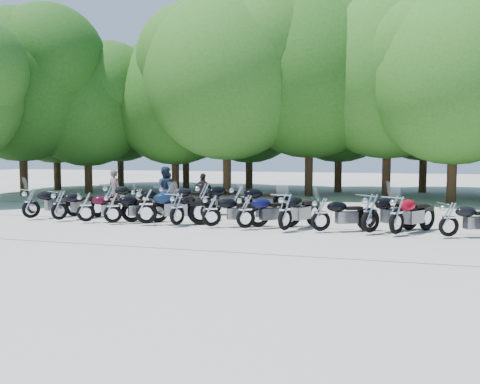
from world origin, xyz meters
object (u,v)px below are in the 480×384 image
(motorcycle_11, at_px, (397,214))
(rider_2, at_px, (203,193))
(motorcycle_3, at_px, (113,207))
(rider_0, at_px, (115,190))
(motorcycle_4, at_px, (146,205))
(motorcycle_6, at_px, (211,209))
(motorcycle_14, at_px, (110,197))
(rider_1, at_px, (165,190))
(motorcycle_16, at_px, (167,198))
(motorcycle_7, at_px, (246,210))
(motorcycle_12, at_px, (449,218))
(motorcycle_8, at_px, (285,210))
(motorcycle_10, at_px, (371,212))
(motorcycle_17, at_px, (203,198))
(motorcycle_2, at_px, (86,206))
(motorcycle_18, at_px, (238,199))
(motorcycle_0, at_px, (31,202))
(motorcycle_9, at_px, (321,213))
(motorcycle_5, at_px, (177,208))
(rider_3, at_px, (168,191))
(motorcycle_15, at_px, (138,200))
(motorcycle_1, at_px, (59,204))

(motorcycle_11, distance_m, rider_2, 8.22)
(motorcycle_3, distance_m, rider_0, 4.06)
(motorcycle_4, height_order, motorcycle_6, motorcycle_4)
(motorcycle_14, bearing_deg, rider_1, -133.17)
(motorcycle_16, bearing_deg, motorcycle_11, -130.34)
(motorcycle_7, height_order, motorcycle_12, motorcycle_7)
(motorcycle_8, height_order, motorcycle_10, motorcycle_10)
(motorcycle_17, relative_size, rider_0, 1.47)
(motorcycle_2, xyz_separation_m, motorcycle_18, (4.51, 2.94, 0.08))
(motorcycle_0, distance_m, motorcycle_9, 10.31)
(motorcycle_5, xyz_separation_m, motorcycle_10, (6.07, 0.11, 0.06))
(motorcycle_18, relative_size, rider_2, 1.52)
(motorcycle_18, bearing_deg, rider_2, 37.81)
(motorcycle_2, distance_m, motorcycle_9, 7.93)
(motorcycle_2, relative_size, motorcycle_7, 0.96)
(motorcycle_0, height_order, motorcycle_8, motorcycle_8)
(motorcycle_5, distance_m, rider_3, 5.16)
(motorcycle_7, xyz_separation_m, rider_1, (-4.27, 3.33, 0.30))
(rider_0, bearing_deg, motorcycle_6, 168.40)
(motorcycle_2, height_order, motorcycle_11, motorcycle_11)
(motorcycle_14, distance_m, motorcycle_15, 1.16)
(rider_1, bearing_deg, rider_2, 178.87)
(motorcycle_7, distance_m, motorcycle_15, 5.79)
(motorcycle_17, xyz_separation_m, rider_3, (-2.27, 1.83, 0.08))
(motorcycle_6, xyz_separation_m, motorcycle_8, (2.41, -0.16, 0.07))
(motorcycle_9, bearing_deg, rider_3, 28.20)
(motorcycle_11, height_order, rider_1, rider_1)
(rider_1, bearing_deg, motorcycle_6, 113.30)
(motorcycle_12, bearing_deg, motorcycle_9, 67.01)
(rider_3, bearing_deg, motorcycle_4, 88.46)
(motorcycle_8, bearing_deg, motorcycle_5, 19.76)
(motorcycle_18, bearing_deg, motorcycle_6, 156.73)
(motorcycle_2, bearing_deg, motorcycle_8, -117.66)
(motorcycle_0, height_order, motorcycle_14, motorcycle_14)
(motorcycle_14, relative_size, motorcycle_16, 1.00)
(motorcycle_11, xyz_separation_m, motorcycle_15, (-9.60, 2.62, -0.09))
(motorcycle_4, relative_size, motorcycle_12, 1.20)
(motorcycle_11, bearing_deg, motorcycle_7, 33.77)
(motorcycle_9, bearing_deg, rider_2, 24.91)
(motorcycle_2, relative_size, motorcycle_11, 0.90)
(rider_2, bearing_deg, motorcycle_12, 160.54)
(motorcycle_5, xyz_separation_m, rider_2, (-0.51, 3.79, 0.17))
(motorcycle_2, xyz_separation_m, rider_1, (1.35, 3.42, 0.33))
(motorcycle_17, bearing_deg, rider_3, 3.86)
(motorcycle_0, bearing_deg, motorcycle_3, -153.40)
(rider_3, bearing_deg, motorcycle_18, 136.39)
(rider_3, bearing_deg, motorcycle_1, 48.39)
(motorcycle_9, xyz_separation_m, rider_1, (-6.59, 3.26, 0.32))
(motorcycle_2, bearing_deg, motorcycle_5, -115.37)
(motorcycle_3, xyz_separation_m, motorcycle_12, (10.47, 0.19, -0.02))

